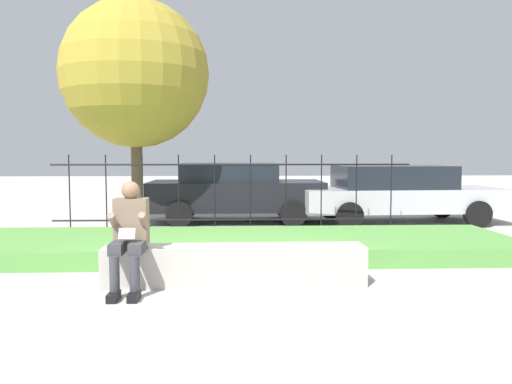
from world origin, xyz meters
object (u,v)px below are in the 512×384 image
Objects in this scene: stone_bench at (235,267)px; car_parked_right at (397,193)px; person_seated_reader at (130,232)px; car_parked_center at (235,191)px; tree_behind_fence at (135,74)px.

car_parked_right reaches higher than stone_bench.
stone_bench is 2.48× the size of person_seated_reader.
car_parked_center is (0.01, 5.63, 0.52)m from stone_bench.
car_parked_right is (3.76, 5.30, 0.49)m from stone_bench.
stone_bench is at bearing -90.14° from car_parked_center.
stone_bench is 0.68× the size of car_parked_right.
car_parked_center reaches higher than person_seated_reader.
tree_behind_fence reaches higher than person_seated_reader.
car_parked_center is at bearing 78.30° from person_seated_reader.
stone_bench is 1.33m from person_seated_reader.
person_seated_reader is 7.46m from car_parked_right.
car_parked_right is 6.40m from tree_behind_fence.
tree_behind_fence reaches higher than car_parked_center.
car_parked_right is (4.97, 5.56, -0.00)m from person_seated_reader.
car_parked_center is (1.22, 5.90, 0.03)m from person_seated_reader.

